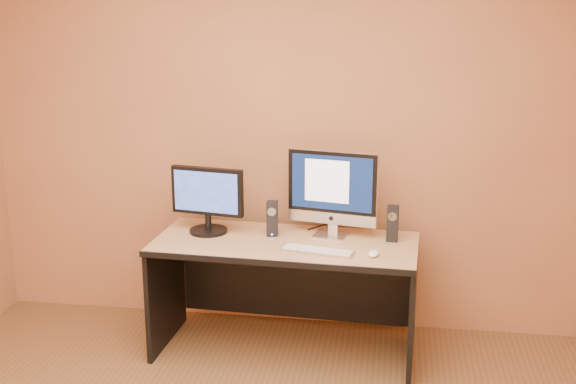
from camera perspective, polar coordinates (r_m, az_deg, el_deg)
walls at (r=2.76m, az=-6.28°, el=-2.78°), size 4.00×4.00×2.60m
desk at (r=4.47m, az=-0.23°, el=-8.35°), size 1.61×0.76×0.73m
imac at (r=4.36m, az=3.44°, el=-0.12°), size 0.59×0.31×0.54m
second_monitor at (r=4.47m, az=-6.37°, el=-0.66°), size 0.50×0.31×0.41m
speaker_left at (r=4.41m, az=-1.25°, el=-2.11°), size 0.07×0.08×0.22m
speaker_right at (r=4.36m, az=8.26°, el=-2.48°), size 0.07×0.07×0.22m
keyboard at (r=4.16m, az=2.32°, el=-4.64°), size 0.44×0.20×0.02m
mouse at (r=4.12m, az=6.78°, el=-4.83°), size 0.07×0.11×0.04m
cable_a at (r=4.59m, az=3.56°, el=-2.81°), size 0.08×0.21×0.01m
cable_b at (r=4.60m, az=2.34°, el=-2.76°), size 0.11×0.15×0.01m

